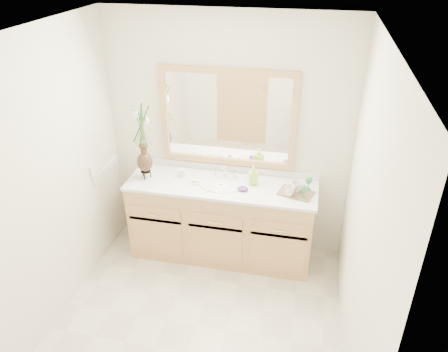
% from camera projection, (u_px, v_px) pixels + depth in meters
% --- Properties ---
extents(floor, '(2.60, 2.60, 0.00)m').
position_uv_depth(floor, '(196.00, 326.00, 3.74)').
color(floor, beige).
rests_on(floor, ground).
extents(ceiling, '(2.40, 2.60, 0.02)m').
position_uv_depth(ceiling, '(184.00, 37.00, 2.58)').
color(ceiling, white).
rests_on(ceiling, wall_back).
extents(wall_back, '(2.40, 0.02, 2.40)m').
position_uv_depth(wall_back, '(228.00, 137.00, 4.27)').
color(wall_back, beige).
rests_on(wall_back, floor).
extents(wall_left, '(0.02, 2.60, 2.40)m').
position_uv_depth(wall_left, '(42.00, 190.00, 3.38)').
color(wall_left, beige).
rests_on(wall_left, floor).
extents(wall_right, '(0.02, 2.60, 2.40)m').
position_uv_depth(wall_right, '(363.00, 228.00, 2.94)').
color(wall_right, beige).
rests_on(wall_right, floor).
extents(vanity, '(1.80, 0.55, 0.80)m').
position_uv_depth(vanity, '(222.00, 221.00, 4.41)').
color(vanity, tan).
rests_on(vanity, floor).
extents(counter, '(1.84, 0.57, 0.03)m').
position_uv_depth(counter, '(221.00, 185.00, 4.21)').
color(counter, silver).
rests_on(counter, vanity).
extents(sink, '(0.38, 0.34, 0.23)m').
position_uv_depth(sink, '(221.00, 190.00, 4.22)').
color(sink, white).
rests_on(sink, counter).
extents(mirror, '(1.32, 0.04, 0.97)m').
position_uv_depth(mirror, '(227.00, 118.00, 4.15)').
color(mirror, white).
rests_on(mirror, wall_back).
extents(switch_plate, '(0.02, 0.12, 0.12)m').
position_uv_depth(switch_plate, '(94.00, 170.00, 4.14)').
color(switch_plate, white).
rests_on(switch_plate, wall_left).
extents(flower_vase, '(0.18, 0.18, 0.73)m').
position_uv_depth(flower_vase, '(142.00, 131.00, 4.08)').
color(flower_vase, black).
rests_on(flower_vase, counter).
extents(tumbler, '(0.06, 0.06, 0.08)m').
position_uv_depth(tumbler, '(182.00, 173.00, 4.32)').
color(tumbler, beige).
rests_on(tumbler, counter).
extents(soap_dish, '(0.11, 0.11, 0.03)m').
position_uv_depth(soap_dish, '(196.00, 182.00, 4.22)').
color(soap_dish, beige).
rests_on(soap_dish, counter).
extents(soap_bottle, '(0.10, 0.10, 0.17)m').
position_uv_depth(soap_bottle, '(253.00, 176.00, 4.17)').
color(soap_bottle, '#A1E034').
rests_on(soap_bottle, counter).
extents(purple_dish, '(0.12, 0.10, 0.04)m').
position_uv_depth(purple_dish, '(243.00, 189.00, 4.09)').
color(purple_dish, '#4D236B').
rests_on(purple_dish, counter).
extents(tray, '(0.35, 0.28, 0.02)m').
position_uv_depth(tray, '(296.00, 193.00, 4.04)').
color(tray, brown).
rests_on(tray, counter).
extents(mug_left, '(0.12, 0.11, 0.10)m').
position_uv_depth(mug_left, '(289.00, 190.00, 3.97)').
color(mug_left, beige).
rests_on(mug_left, tray).
extents(mug_right, '(0.14, 0.13, 0.11)m').
position_uv_depth(mug_right, '(297.00, 186.00, 4.03)').
color(mug_right, beige).
rests_on(mug_right, tray).
extents(goblet_front, '(0.06, 0.06, 0.13)m').
position_uv_depth(goblet_front, '(304.00, 189.00, 3.92)').
color(goblet_front, '#277635').
rests_on(goblet_front, tray).
extents(goblet_back, '(0.06, 0.06, 0.14)m').
position_uv_depth(goblet_back, '(309.00, 181.00, 4.04)').
color(goblet_back, '#277635').
rests_on(goblet_back, tray).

